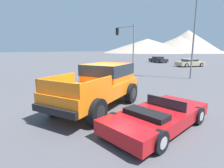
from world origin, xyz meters
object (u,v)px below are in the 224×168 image
orange_pickup_truck (101,83)px  street_lamp_post (195,19)px  parked_car_dark (158,59)px  red_convertible_car (158,117)px  parked_car_tan (190,63)px  traffic_light_crosswalk (126,39)px

orange_pickup_truck → street_lamp_post: 11.60m
orange_pickup_truck → parked_car_dark: size_ratio=1.25×
red_convertible_car → parked_car_tan: parked_car_tan is taller
orange_pickup_truck → street_lamp_post: (0.29, 10.88, 4.02)m
orange_pickup_truck → parked_car_tan: 22.92m
orange_pickup_truck → street_lamp_post: bearing=73.9°
parked_car_tan → orange_pickup_truck: bearing=-48.9°
traffic_light_crosswalk → street_lamp_post: 9.27m
orange_pickup_truck → parked_car_tan: bearing=85.2°
parked_car_tan → traffic_light_crosswalk: bearing=-84.8°
parked_car_dark → street_lamp_post: 20.34m
traffic_light_crosswalk → parked_car_dark: bearing=-78.4°
parked_car_tan → street_lamp_post: size_ratio=0.53×
red_convertible_car → parked_car_dark: parked_car_dark is taller
red_convertible_car → parked_car_dark: 30.78m
orange_pickup_truck → traffic_light_crosswalk: 15.71m
orange_pickup_truck → red_convertible_car: (3.10, -0.29, -0.73)m
parked_car_dark → traffic_light_crosswalk: bearing=36.7°
street_lamp_post → traffic_light_crosswalk: bearing=168.1°
parked_car_tan → street_lamp_post: 13.23m
red_convertible_car → street_lamp_post: 12.46m
traffic_light_crosswalk → street_lamp_post: bearing=168.1°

